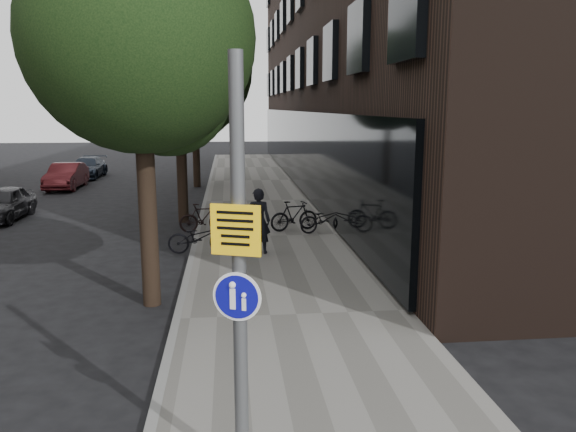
{
  "coord_description": "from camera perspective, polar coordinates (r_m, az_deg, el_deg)",
  "views": [
    {
      "loc": [
        -0.97,
        -6.74,
        4.0
      ],
      "look_at": [
        0.11,
        3.49,
        2.0
      ],
      "focal_mm": 35.0,
      "sensor_mm": 36.0,
      "label": 1
    }
  ],
  "objects": [
    {
      "name": "ground",
      "position": [
        7.9,
        1.99,
        -19.44
      ],
      "size": [
        120.0,
        120.0,
        0.0
      ],
      "primitive_type": "plane",
      "color": "black",
      "rests_on": "ground"
    },
    {
      "name": "sidewalk",
      "position": [
        17.24,
        -1.82,
        -2.2
      ],
      "size": [
        4.5,
        60.0,
        0.12
      ],
      "primitive_type": "cube",
      "color": "slate",
      "rests_on": "ground"
    },
    {
      "name": "curb_edge",
      "position": [
        17.23,
        -9.31,
        -2.34
      ],
      "size": [
        0.15,
        60.0,
        0.13
      ],
      "primitive_type": "cube",
      "color": "slate",
      "rests_on": "ground"
    },
    {
      "name": "building_right_dark_brick",
      "position": [
        30.67,
        12.83,
        20.14
      ],
      "size": [
        12.0,
        40.0,
        18.0
      ],
      "primitive_type": "cube",
      "color": "black",
      "rests_on": "ground"
    },
    {
      "name": "street_tree_near",
      "position": [
        11.54,
        -14.35,
        16.19
      ],
      "size": [
        4.4,
        4.4,
        7.5
      ],
      "color": "black",
      "rests_on": "ground"
    },
    {
      "name": "street_tree_mid",
      "position": [
        19.97,
        -10.83,
        14.02
      ],
      "size": [
        5.0,
        5.0,
        7.8
      ],
      "color": "black",
      "rests_on": "ground"
    },
    {
      "name": "street_tree_far",
      "position": [
        28.94,
        -9.37,
        13.08
      ],
      "size": [
        5.0,
        5.0,
        7.8
      ],
      "color": "black",
      "rests_on": "ground"
    },
    {
      "name": "signpost",
      "position": [
        5.72,
        -4.97,
        -5.84
      ],
      "size": [
        0.49,
        0.2,
        4.41
      ],
      "rotation": [
        0.0,
        0.0,
        -0.34
      ],
      "color": "#595B5E",
      "rests_on": "sidewalk"
    },
    {
      "name": "pedestrian",
      "position": [
        15.04,
        -3.02,
        -0.49
      ],
      "size": [
        0.71,
        0.54,
        1.77
      ],
      "primitive_type": "imported",
      "rotation": [
        0.0,
        0.0,
        2.95
      ],
      "color": "black",
      "rests_on": "sidewalk"
    },
    {
      "name": "parked_bike_facade_near",
      "position": [
        17.62,
        3.79,
        -0.28
      ],
      "size": [
        1.74,
        0.94,
        0.87
      ],
      "primitive_type": "imported",
      "rotation": [
        0.0,
        0.0,
        1.8
      ],
      "color": "black",
      "rests_on": "sidewalk"
    },
    {
      "name": "parked_bike_facade_far",
      "position": [
        17.85,
        0.62,
        0.03
      ],
      "size": [
        1.66,
        0.88,
        0.96
      ],
      "primitive_type": "imported",
      "rotation": [
        0.0,
        0.0,
        1.85
      ],
      "color": "black",
      "rests_on": "sidewalk"
    },
    {
      "name": "parked_bike_curb_near",
      "position": [
        15.27,
        -9.0,
        -2.14
      ],
      "size": [
        1.68,
        0.59,
        0.88
      ],
      "primitive_type": "imported",
      "rotation": [
        0.0,
        0.0,
        1.58
      ],
      "color": "black",
      "rests_on": "sidewalk"
    },
    {
      "name": "parked_bike_curb_far",
      "position": [
        17.86,
        -8.59,
        -0.17
      ],
      "size": [
        1.56,
        0.63,
        0.91
      ],
      "primitive_type": "imported",
      "rotation": [
        0.0,
        0.0,
        1.71
      ],
      "color": "black",
      "rests_on": "sidewalk"
    },
    {
      "name": "parked_car_near",
      "position": [
        22.59,
        -26.98,
        1.15
      ],
      "size": [
        1.49,
        3.55,
        1.2
      ],
      "primitive_type": "imported",
      "rotation": [
        0.0,
        0.0,
        -0.02
      ],
      "color": "black",
      "rests_on": "ground"
    },
    {
      "name": "parked_car_mid",
      "position": [
        29.97,
        -21.6,
        3.79
      ],
      "size": [
        1.35,
        3.84,
        1.27
      ],
      "primitive_type": "imported",
      "rotation": [
        0.0,
        0.0,
        0.0
      ],
      "color": "#55181C",
      "rests_on": "ground"
    },
    {
      "name": "parked_car_far",
      "position": [
        34.25,
        -19.71,
        4.66
      ],
      "size": [
        1.69,
        4.06,
        1.17
      ],
      "primitive_type": "imported",
      "rotation": [
        0.0,
        0.0,
        -0.01
      ],
      "color": "#1A2330",
      "rests_on": "ground"
    }
  ]
}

